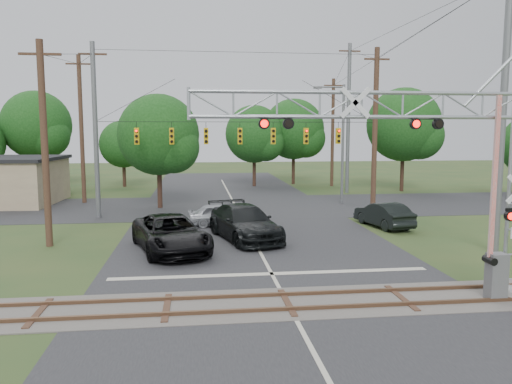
{
  "coord_description": "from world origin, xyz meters",
  "views": [
    {
      "loc": [
        -2.97,
        -13.92,
        5.76
      ],
      "look_at": [
        -0.4,
        7.5,
        3.13
      ],
      "focal_mm": 35.0,
      "sensor_mm": 36.0,
      "label": 1
    }
  ],
  "objects": [
    {
      "name": "car_dark",
      "position": [
        -0.45,
        12.22,
        0.91
      ],
      "size": [
        4.16,
        6.73,
        1.82
      ],
      "primitive_type": "imported",
      "rotation": [
        0.0,
        0.0,
        0.27
      ],
      "color": "black",
      "rests_on": "ground"
    },
    {
      "name": "suv_dark",
      "position": [
        8.25,
        14.72,
        0.75
      ],
      "size": [
        2.45,
        4.79,
        1.5
      ],
      "primitive_type": "imported",
      "rotation": [
        0.0,
        0.0,
        3.34
      ],
      "color": "black",
      "rests_on": "ground"
    },
    {
      "name": "road_main",
      "position": [
        0.0,
        10.0,
        0.01
      ],
      "size": [
        14.0,
        90.0,
        0.02
      ],
      "primitive_type": "cube",
      "color": "#27282A",
      "rests_on": "ground"
    },
    {
      "name": "ground",
      "position": [
        0.0,
        0.0,
        0.0
      ],
      "size": [
        160.0,
        160.0,
        0.0
      ],
      "primitive_type": "plane",
      "color": "#2A441F",
      "rests_on": "ground"
    },
    {
      "name": "railroad_track",
      "position": [
        0.0,
        2.0,
        0.03
      ],
      "size": [
        90.0,
        3.2,
        0.17
      ],
      "color": "#4E4B44",
      "rests_on": "ground"
    },
    {
      "name": "traffic_signal_span",
      "position": [
        0.88,
        20.0,
        5.69
      ],
      "size": [
        19.34,
        0.36,
        11.5
      ],
      "color": "slate",
      "rests_on": "ground"
    },
    {
      "name": "streetlight",
      "position": [
        8.31,
        24.33,
        5.24
      ],
      "size": [
        2.5,
        0.26,
        9.37
      ],
      "color": "slate",
      "rests_on": "ground"
    },
    {
      "name": "pickup_black",
      "position": [
        -4.24,
        9.96,
        0.87
      ],
      "size": [
        4.49,
        6.84,
        1.75
      ],
      "primitive_type": "imported",
      "rotation": [
        0.0,
        0.0,
        0.27
      ],
      "color": "black",
      "rests_on": "ground"
    },
    {
      "name": "treeline",
      "position": [
        -0.23,
        34.91,
        5.72
      ],
      "size": [
        53.83,
        22.77,
        9.92
      ],
      "color": "#362218",
      "rests_on": "ground"
    },
    {
      "name": "sedan_silver",
      "position": [
        -1.52,
        16.26,
        0.68
      ],
      "size": [
        4.03,
        1.64,
        1.37
      ],
      "primitive_type": "imported",
      "rotation": [
        0.0,
        0.0,
        1.57
      ],
      "color": "#A6A9AE",
      "rests_on": "ground"
    },
    {
      "name": "road_cross",
      "position": [
        0.0,
        24.0,
        0.01
      ],
      "size": [
        90.0,
        12.0,
        0.02
      ],
      "primitive_type": "cube",
      "color": "#27282A",
      "rests_on": "ground"
    },
    {
      "name": "crossing_gantry",
      "position": [
        4.4,
        1.63,
        4.89
      ],
      "size": [
        11.54,
        1.01,
        7.92
      ],
      "color": "gray",
      "rests_on": "ground"
    },
    {
      "name": "utility_poles",
      "position": [
        3.03,
        23.17,
        6.21
      ],
      "size": [
        25.29,
        29.66,
        13.73
      ],
      "color": "#402A1D",
      "rests_on": "ground"
    }
  ]
}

